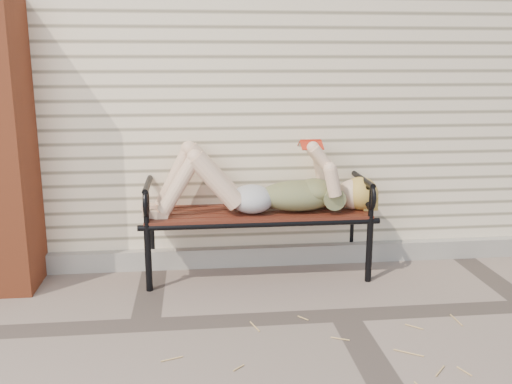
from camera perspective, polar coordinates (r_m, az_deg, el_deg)
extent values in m
plane|color=#7D6B60|center=(3.75, 8.78, -12.07)|extent=(80.00, 80.00, 0.00)
cube|color=#F8E4C1|center=(6.34, 2.14, 12.35)|extent=(8.00, 4.00, 3.00)
cube|color=gray|center=(4.60, 5.70, -6.14)|extent=(8.00, 0.10, 0.15)
cylinder|color=black|center=(4.05, -10.73, -6.52)|extent=(0.05, 0.05, 0.48)
cylinder|color=black|center=(4.51, -10.29, -4.47)|extent=(0.05, 0.05, 0.48)
cylinder|color=black|center=(4.23, 11.25, -5.71)|extent=(0.05, 0.05, 0.48)
cylinder|color=black|center=(4.66, 9.50, -3.83)|extent=(0.05, 0.05, 0.48)
cube|color=#572116|center=(4.22, 0.12, -2.06)|extent=(1.62, 0.52, 0.03)
cylinder|color=black|center=(4.00, 0.51, -3.26)|extent=(1.71, 0.04, 0.04)
cylinder|color=black|center=(4.46, -0.22, -1.52)|extent=(1.71, 0.04, 0.04)
torus|color=black|center=(4.47, -0.39, 5.76)|extent=(0.29, 0.04, 0.29)
ellipsoid|color=#0B344E|center=(4.20, 4.23, -0.37)|extent=(0.58, 0.33, 0.22)
ellipsoid|color=#0B344E|center=(4.22, 5.95, 0.17)|extent=(0.28, 0.32, 0.17)
ellipsoid|color=silver|center=(4.16, -0.41, -0.71)|extent=(0.32, 0.36, 0.20)
sphere|color=beige|center=(4.30, 9.70, -0.22)|extent=(0.23, 0.23, 0.23)
ellipsoid|color=gold|center=(4.31, 10.38, -0.13)|extent=(0.27, 0.27, 0.25)
cube|color=#B42814|center=(4.14, 5.49, 5.13)|extent=(0.15, 0.02, 0.02)
cube|color=beige|center=(4.10, 5.61, 4.64)|extent=(0.15, 0.09, 0.05)
cube|color=beige|center=(4.19, 5.36, 4.82)|extent=(0.15, 0.09, 0.05)
cube|color=#B42814|center=(4.10, 5.62, 4.69)|extent=(0.16, 0.10, 0.06)
cube|color=#B42814|center=(4.19, 5.35, 4.89)|extent=(0.16, 0.10, 0.06)
cylinder|color=tan|center=(3.49, 2.16, -13.84)|extent=(0.08, 0.15, 0.01)
cylinder|color=tan|center=(3.10, 5.10, -17.63)|extent=(0.11, 0.02, 0.01)
cylinder|color=tan|center=(3.49, 10.33, -14.02)|extent=(0.08, 0.15, 0.01)
cylinder|color=tan|center=(3.14, 17.37, -17.81)|extent=(0.13, 0.01, 0.01)
cylinder|color=tan|center=(3.65, 2.83, -12.57)|extent=(0.14, 0.07, 0.01)
cylinder|color=tan|center=(3.27, 13.14, -16.14)|extent=(0.08, 0.01, 0.01)
cylinder|color=tan|center=(3.14, -15.13, -17.61)|extent=(0.10, 0.06, 0.01)
cylinder|color=tan|center=(3.62, -19.44, -13.55)|extent=(0.07, 0.08, 0.01)
cylinder|color=tan|center=(3.54, 17.94, -14.10)|extent=(0.05, 0.08, 0.01)
cylinder|color=tan|center=(3.06, -6.64, -18.13)|extent=(0.09, 0.09, 0.01)
cylinder|color=tan|center=(3.54, -5.13, -13.49)|extent=(0.06, 0.11, 0.01)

